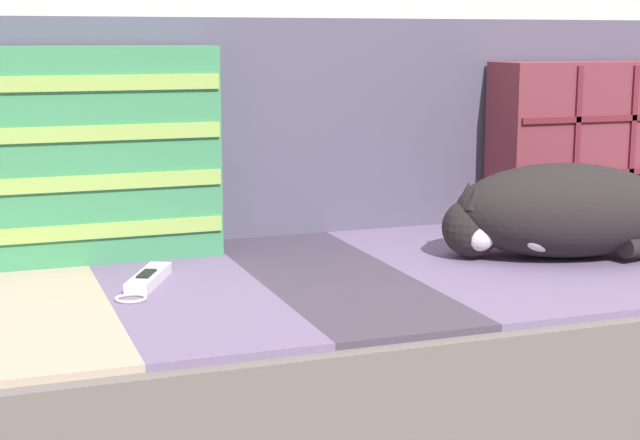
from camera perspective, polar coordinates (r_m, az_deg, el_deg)
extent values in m
cube|color=brown|center=(1.83, 3.68, -12.46)|extent=(2.10, 0.87, 0.18)
cube|color=#6B605B|center=(1.76, 3.76, -6.42)|extent=(2.06, 0.85, 0.23)
cube|color=tan|center=(1.57, -17.01, -4.45)|extent=(0.25, 0.77, 0.01)
cube|color=slate|center=(1.60, -8.16, -3.82)|extent=(0.25, 0.77, 0.01)
cube|color=#423847|center=(1.67, 0.16, -3.14)|extent=(0.25, 0.77, 0.01)
cube|color=slate|center=(1.77, 7.71, -2.46)|extent=(0.25, 0.77, 0.01)
cube|color=slate|center=(1.89, 14.35, -1.83)|extent=(0.25, 0.77, 0.01)
cube|color=#514C60|center=(2.03, -0.29, 5.59)|extent=(2.06, 0.14, 0.43)
cube|color=brown|center=(2.16, 15.19, 4.37)|extent=(0.41, 0.13, 0.34)
cube|color=maroon|center=(2.12, 16.17, 2.65)|extent=(0.40, 0.01, 0.01)
cube|color=maroon|center=(2.07, 14.72, 4.13)|extent=(0.01, 0.01, 0.33)
cube|color=maroon|center=(2.10, 16.32, 5.69)|extent=(0.40, 0.01, 0.01)
cube|color=maroon|center=(2.15, 17.72, 4.20)|extent=(0.01, 0.01, 0.33)
cube|color=#3D8956|center=(1.78, -12.69, 3.81)|extent=(0.41, 0.13, 0.38)
cube|color=#93B751|center=(1.74, -12.23, -0.59)|extent=(0.40, 0.01, 0.03)
cube|color=#93B751|center=(1.72, -12.34, 2.17)|extent=(0.40, 0.01, 0.03)
cube|color=#93B751|center=(1.71, -12.45, 4.97)|extent=(0.40, 0.01, 0.03)
cube|color=#93B751|center=(1.71, -12.57, 7.80)|extent=(0.40, 0.01, 0.03)
ellipsoid|color=black|center=(1.81, 13.99, 0.55)|extent=(0.44, 0.31, 0.17)
sphere|color=black|center=(1.77, 8.78, -0.45)|extent=(0.11, 0.11, 0.11)
sphere|color=white|center=(1.75, 9.23, -0.87)|extent=(0.06, 0.06, 0.06)
ellipsoid|color=white|center=(1.75, 13.19, -0.60)|extent=(0.12, 0.05, 0.08)
cone|color=black|center=(1.73, 9.05, 1.29)|extent=(0.04, 0.04, 0.04)
cone|color=black|center=(1.79, 8.63, 1.59)|extent=(0.04, 0.04, 0.04)
cube|color=white|center=(1.60, -9.94, -3.35)|extent=(0.10, 0.16, 0.02)
cube|color=black|center=(1.59, -10.06, -3.08)|extent=(0.04, 0.06, 0.00)
cube|color=black|center=(1.67, -9.26, -2.74)|extent=(0.03, 0.02, 0.02)
torus|color=silver|center=(1.51, -10.94, -4.50)|extent=(0.07, 0.07, 0.01)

